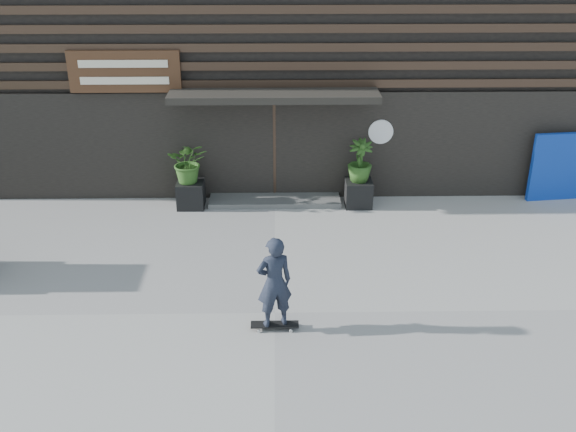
{
  "coord_description": "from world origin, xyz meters",
  "views": [
    {
      "loc": [
        0.06,
        -9.58,
        6.33
      ],
      "look_at": [
        0.25,
        1.51,
        1.1
      ],
      "focal_mm": 41.91,
      "sensor_mm": 36.0,
      "label": 1
    }
  ],
  "objects_px": {
    "blue_tarp": "(566,166)",
    "skateboarder": "(274,283)",
    "planter_pot_left": "(191,194)",
    "planter_pot_right": "(358,193)"
  },
  "relations": [
    {
      "from": "blue_tarp",
      "to": "skateboarder",
      "type": "relative_size",
      "value": 1.03
    },
    {
      "from": "planter_pot_left",
      "to": "skateboarder",
      "type": "bearing_deg",
      "value": -68.68
    },
    {
      "from": "planter_pot_left",
      "to": "skateboarder",
      "type": "height_order",
      "value": "skateboarder"
    },
    {
      "from": "planter_pot_right",
      "to": "blue_tarp",
      "type": "xyz_separation_m",
      "value": [
        4.79,
        0.3,
        0.5
      ]
    },
    {
      "from": "skateboarder",
      "to": "planter_pot_right",
      "type": "bearing_deg",
      "value": 68.69
    },
    {
      "from": "blue_tarp",
      "to": "skateboarder",
      "type": "xyz_separation_m",
      "value": [
        -6.69,
        -5.17,
        0.07
      ]
    },
    {
      "from": "planter_pot_right",
      "to": "skateboarder",
      "type": "relative_size",
      "value": 0.36
    },
    {
      "from": "blue_tarp",
      "to": "planter_pot_right",
      "type": "bearing_deg",
      "value": 177.07
    },
    {
      "from": "planter_pot_right",
      "to": "blue_tarp",
      "type": "height_order",
      "value": "blue_tarp"
    },
    {
      "from": "planter_pot_left",
      "to": "skateboarder",
      "type": "distance_m",
      "value": 5.26
    }
  ]
}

